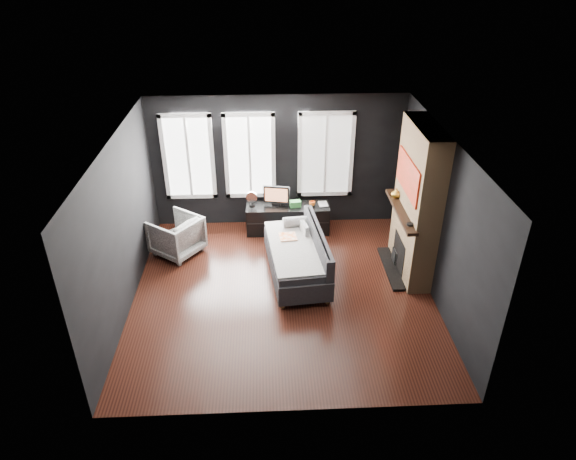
{
  "coord_description": "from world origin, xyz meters",
  "views": [
    {
      "loc": [
        -0.25,
        -7.02,
        5.28
      ],
      "look_at": [
        0.1,
        0.3,
        1.05
      ],
      "focal_mm": 32.0,
      "sensor_mm": 36.0,
      "label": 1
    }
  ],
  "objects_px": {
    "book": "(319,199)",
    "monitor": "(276,195)",
    "media_console": "(288,218)",
    "mug": "(312,203)",
    "armchair": "(176,234)",
    "sofa": "(296,254)",
    "mantel_vase": "(396,193)"
  },
  "relations": [
    {
      "from": "mug",
      "to": "mantel_vase",
      "type": "distance_m",
      "value": 1.85
    },
    {
      "from": "armchair",
      "to": "mug",
      "type": "bearing_deg",
      "value": 142.12
    },
    {
      "from": "sofa",
      "to": "mug",
      "type": "bearing_deg",
      "value": 69.03
    },
    {
      "from": "sofa",
      "to": "monitor",
      "type": "xyz_separation_m",
      "value": [
        -0.3,
        1.61,
        0.37
      ]
    },
    {
      "from": "sofa",
      "to": "media_console",
      "type": "distance_m",
      "value": 1.58
    },
    {
      "from": "mantel_vase",
      "to": "armchair",
      "type": "bearing_deg",
      "value": 175.58
    },
    {
      "from": "book",
      "to": "monitor",
      "type": "bearing_deg",
      "value": 178.19
    },
    {
      "from": "sofa",
      "to": "mug",
      "type": "distance_m",
      "value": 1.62
    },
    {
      "from": "armchair",
      "to": "mantel_vase",
      "type": "relative_size",
      "value": 4.59
    },
    {
      "from": "mug",
      "to": "book",
      "type": "bearing_deg",
      "value": 14.07
    },
    {
      "from": "monitor",
      "to": "book",
      "type": "bearing_deg",
      "value": 8.91
    },
    {
      "from": "sofa",
      "to": "monitor",
      "type": "bearing_deg",
      "value": 94.43
    },
    {
      "from": "mug",
      "to": "armchair",
      "type": "bearing_deg",
      "value": -164.62
    },
    {
      "from": "sofa",
      "to": "media_console",
      "type": "bearing_deg",
      "value": 86.7
    },
    {
      "from": "media_console",
      "to": "monitor",
      "type": "bearing_deg",
      "value": 170.72
    },
    {
      "from": "sofa",
      "to": "media_console",
      "type": "xyz_separation_m",
      "value": [
        -0.07,
        1.57,
        -0.15
      ]
    },
    {
      "from": "sofa",
      "to": "armchair",
      "type": "relative_size",
      "value": 2.44
    },
    {
      "from": "armchair",
      "to": "monitor",
      "type": "distance_m",
      "value": 2.1
    },
    {
      "from": "mug",
      "to": "book",
      "type": "distance_m",
      "value": 0.15
    },
    {
      "from": "mug",
      "to": "media_console",
      "type": "bearing_deg",
      "value": 177.6
    },
    {
      "from": "sofa",
      "to": "book",
      "type": "bearing_deg",
      "value": 64.86
    },
    {
      "from": "mantel_vase",
      "to": "sofa",
      "type": "bearing_deg",
      "value": -163.78
    },
    {
      "from": "mug",
      "to": "book",
      "type": "height_order",
      "value": "book"
    },
    {
      "from": "media_console",
      "to": "mantel_vase",
      "type": "bearing_deg",
      "value": -28.39
    },
    {
      "from": "sofa",
      "to": "media_console",
      "type": "relative_size",
      "value": 1.21
    },
    {
      "from": "media_console",
      "to": "mug",
      "type": "xyz_separation_m",
      "value": [
        0.49,
        -0.02,
        0.35
      ]
    },
    {
      "from": "monitor",
      "to": "book",
      "type": "relative_size",
      "value": 2.17
    },
    {
      "from": "media_console",
      "to": "monitor",
      "type": "height_order",
      "value": "monitor"
    },
    {
      "from": "armchair",
      "to": "mantel_vase",
      "type": "distance_m",
      "value": 4.11
    },
    {
      "from": "mug",
      "to": "mantel_vase",
      "type": "relative_size",
      "value": 0.67
    },
    {
      "from": "monitor",
      "to": "mantel_vase",
      "type": "bearing_deg",
      "value": -16.8
    },
    {
      "from": "armchair",
      "to": "mug",
      "type": "relative_size",
      "value": 6.8
    }
  ]
}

